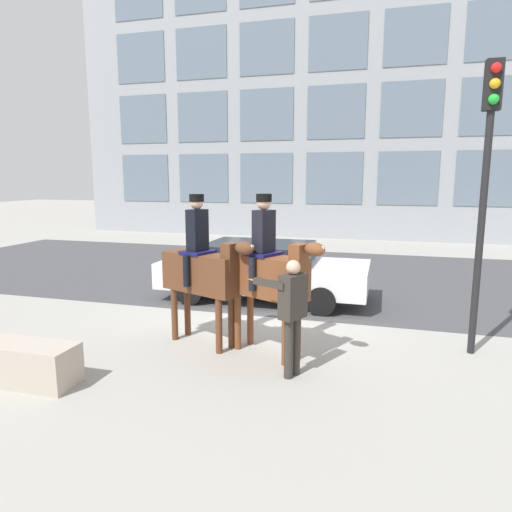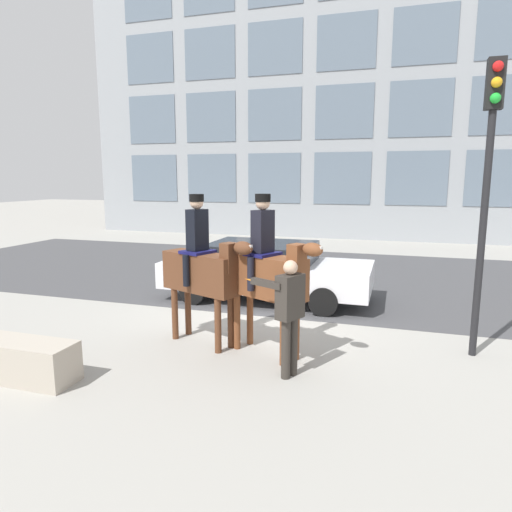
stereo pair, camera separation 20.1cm
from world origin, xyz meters
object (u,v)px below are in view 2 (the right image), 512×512
(pedestrian_bystander, at_px, (289,309))
(street_car_near_lane, at_px, (266,270))
(traffic_light, at_px, (488,165))
(planter_ledge, at_px, (8,358))
(mounted_horse_companion, at_px, (267,273))
(mounted_horse_lead, at_px, (202,269))

(pedestrian_bystander, xyz_separation_m, street_car_near_lane, (-1.46, 3.93, -0.29))
(pedestrian_bystander, relative_size, traffic_light, 0.37)
(street_car_near_lane, height_order, planter_ledge, street_car_near_lane)
(mounted_horse_companion, bearing_deg, mounted_horse_lead, -161.68)
(mounted_horse_companion, height_order, pedestrian_bystander, mounted_horse_companion)
(planter_ledge, bearing_deg, traffic_light, 24.00)
(pedestrian_bystander, relative_size, street_car_near_lane, 0.36)
(traffic_light, xyz_separation_m, planter_ledge, (-6.40, -2.85, -2.69))
(mounted_horse_lead, relative_size, pedestrian_bystander, 1.50)
(mounted_horse_lead, distance_m, planter_ledge, 3.11)
(mounted_horse_lead, distance_m, street_car_near_lane, 3.15)
(mounted_horse_lead, distance_m, mounted_horse_companion, 1.17)
(mounted_horse_companion, relative_size, planter_ledge, 1.23)
(pedestrian_bystander, xyz_separation_m, traffic_light, (2.63, 1.64, 1.99))
(pedestrian_bystander, height_order, traffic_light, traffic_light)
(street_car_near_lane, distance_m, traffic_light, 5.22)
(mounted_horse_companion, relative_size, pedestrian_bystander, 1.51)
(planter_ledge, bearing_deg, pedestrian_bystander, 17.80)
(mounted_horse_companion, height_order, street_car_near_lane, mounted_horse_companion)
(mounted_horse_lead, height_order, street_car_near_lane, mounted_horse_lead)
(mounted_horse_companion, bearing_deg, planter_ledge, -123.96)
(street_car_near_lane, bearing_deg, pedestrian_bystander, -69.58)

